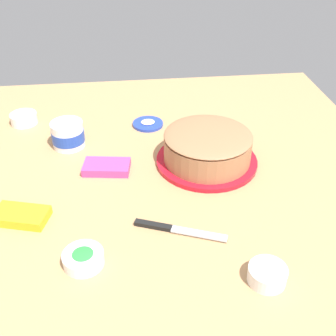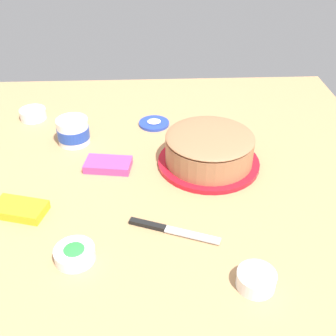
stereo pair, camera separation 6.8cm
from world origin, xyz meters
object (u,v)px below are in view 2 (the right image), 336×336
Objects in this scene: frosted_cake at (209,150)px; spreading_knife at (166,229)px; frosting_tub_lid at (154,123)px; candy_box_lower at (108,165)px; candy_box_upper at (20,209)px; sprinkle_bowl_yellow at (33,114)px; frosting_tub at (73,131)px; sprinkle_bowl_green at (75,253)px; sprinkle_bowl_blue at (256,279)px.

spreading_knife is at bearing 63.59° from frosted_cake.
frosting_tub_lid is 0.30m from candy_box_lower.
sprinkle_bowl_yellow is at bearing -65.85° from candy_box_upper.
frosted_cake is 0.33m from spreading_knife.
frosting_tub reaches higher than sprinkle_bowl_green.
candy_box_lower is (0.35, -0.46, -0.01)m from sprinkle_bowl_blue.
candy_box_upper is at bearing 52.10° from frosting_tub_lid.
sprinkle_bowl_blue is 0.58m from candy_box_lower.
candy_box_lower is at bearing -122.01° from candy_box_upper.
sprinkle_bowl_green is (-0.07, 0.52, -0.03)m from frosting_tub.
frosting_tub_lid is 0.66m from sprinkle_bowl_green.
spreading_knife is 2.40× the size of sprinkle_bowl_green.
sprinkle_bowl_blue reaches higher than candy_box_lower.
frosted_cake is at bearing -170.19° from candy_box_lower.
frosted_cake is 0.68m from sprinkle_bowl_yellow.
sprinkle_bowl_yellow and sprinkle_bowl_blue have the same top height.
sprinkle_bowl_blue is (-0.65, 0.79, -0.00)m from sprinkle_bowl_yellow.
spreading_knife is at bearing 128.37° from candy_box_lower.
candy_box_upper is (0.38, -0.08, 0.01)m from spreading_knife.
sprinkle_bowl_green is 0.74m from sprinkle_bowl_yellow.
candy_box_upper is (0.09, 0.35, -0.03)m from frosting_tub.
sprinkle_bowl_yellow reaches higher than candy_box_upper.
frosting_tub reaches higher than sprinkle_bowl_yellow.
sprinkle_bowl_green is (0.19, 0.63, 0.01)m from frosting_tub_lid.
sprinkle_bowl_blue is at bearing 170.65° from candy_box_upper.
frosting_tub_lid is at bearing -57.83° from frosted_cake.
sprinkle_bowl_yellow is at bearing -8.44° from frosting_tub_lid.
sprinkle_bowl_green is 1.11× the size of sprinkle_bowl_blue.
spreading_knife is at bearing -43.98° from sprinkle_bowl_blue.
candy_box_lower is at bearing 1.37° from frosted_cake.
sprinkle_bowl_blue is at bearing 105.78° from frosting_tub_lid.
spreading_knife is at bearing -158.22° from sprinkle_bowl_green.
frosted_cake is at bearing 160.85° from frosting_tub.
sprinkle_bowl_yellow reaches higher than spreading_knife.
frosting_tub is 0.76× the size of candy_box_lower.
frosting_tub_lid is (-0.27, -0.11, -0.04)m from frosting_tub.
spreading_knife is 2.43× the size of sprinkle_bowl_yellow.
sprinkle_bowl_green reaches higher than spreading_knife.
frosted_cake is 0.46m from frosting_tub.
candy_box_upper is at bearing 98.43° from sprinkle_bowl_yellow.
spreading_knife is 1.66× the size of candy_box_upper.
sprinkle_bowl_yellow is (0.46, -0.61, 0.01)m from spreading_knife.
frosting_tub_lid reaches higher than spreading_knife.
candy_box_upper is at bearing 75.13° from frosting_tub.
candy_box_lower is at bearing -60.06° from spreading_knife.
spreading_knife is 2.66× the size of sprinkle_bowl_blue.
sprinkle_bowl_yellow is at bearing -45.38° from frosting_tub.
frosting_tub reaches higher than frosting_tub_lid.
sprinkle_bowl_blue is 0.62× the size of candy_box_upper.
frosting_tub is at bearing 22.30° from frosting_tub_lid.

